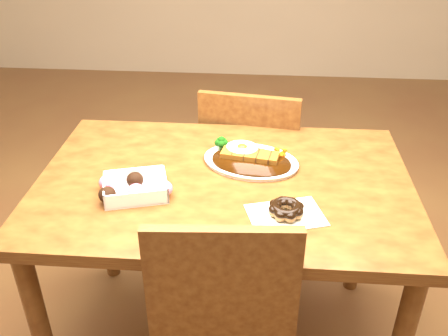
# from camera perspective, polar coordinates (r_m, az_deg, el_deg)

# --- Properties ---
(table) EXTENTS (1.20, 0.80, 0.75)m
(table) POSITION_cam_1_polar(r_m,az_deg,el_deg) (1.66, 0.01, -4.19)
(table) COLOR #4B230F
(table) RESTS_ON ground
(chair_far) EXTENTS (0.47, 0.47, 0.87)m
(chair_far) POSITION_cam_1_polar(r_m,az_deg,el_deg) (2.20, 3.21, 0.04)
(chair_far) COLOR #4B230F
(chair_far) RESTS_ON ground
(katsu_curry_plate) EXTENTS (0.36, 0.30, 0.06)m
(katsu_curry_plate) POSITION_cam_1_polar(r_m,az_deg,el_deg) (1.69, 2.95, 1.09)
(katsu_curry_plate) COLOR white
(katsu_curry_plate) RESTS_ON table
(donut_box) EXTENTS (0.23, 0.19, 0.05)m
(donut_box) POSITION_cam_1_polar(r_m,az_deg,el_deg) (1.54, -10.27, -2.15)
(donut_box) COLOR white
(donut_box) RESTS_ON table
(pon_de_ring) EXTENTS (0.25, 0.20, 0.04)m
(pon_de_ring) POSITION_cam_1_polar(r_m,az_deg,el_deg) (1.44, 7.12, -4.73)
(pon_de_ring) COLOR silver
(pon_de_ring) RESTS_ON table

